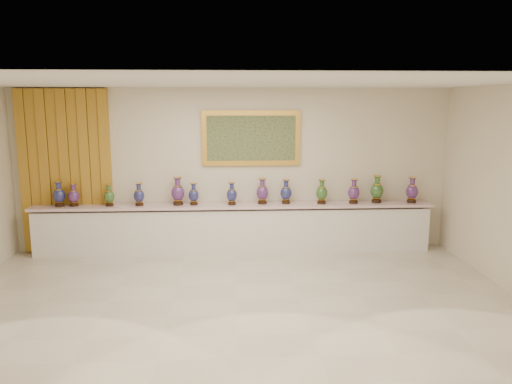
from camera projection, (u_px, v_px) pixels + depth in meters
The scene contains 17 objects.
ground at pixel (236, 299), 7.05m from camera, with size 8.00×8.00×0.00m, color beige.
room at pixel (96, 166), 9.03m from camera, with size 8.00×8.00×8.00m.
counter at pixel (234, 229), 9.20m from camera, with size 7.28×0.48×0.90m.
vase_0 at pixel (59, 195), 8.88m from camera, with size 0.26×0.26×0.46m.
vase_1 at pixel (74, 196), 8.92m from camera, with size 0.23×0.23×0.42m.
vase_2 at pixel (109, 196), 8.93m from camera, with size 0.23×0.23×0.40m.
vase_3 at pixel (139, 195), 8.96m from camera, with size 0.21×0.21×0.41m.
vase_4 at pixel (178, 192), 9.01m from camera, with size 0.30×0.30×0.51m.
vase_5 at pixel (194, 195), 9.03m from camera, with size 0.24×0.24×0.40m.
vase_6 at pixel (232, 195), 9.04m from camera, with size 0.24×0.24×0.41m.
vase_7 at pixel (262, 192), 9.12m from camera, with size 0.27×0.27×0.47m.
vase_8 at pixel (286, 193), 9.14m from camera, with size 0.24×0.24×0.45m.
vase_9 at pixel (322, 193), 9.14m from camera, with size 0.27×0.27×0.45m.
vase_10 at pixel (354, 192), 9.16m from camera, with size 0.27×0.27×0.46m.
vase_11 at pixel (377, 190), 9.22m from camera, with size 0.24×0.24×0.51m.
vase_12 at pixel (412, 191), 9.22m from camera, with size 0.28×0.28×0.48m.
label_card at pixel (123, 207), 8.87m from camera, with size 0.10×0.06×0.00m, color white.
Camera 1 is at (-0.09, -6.67, 2.75)m, focal length 35.00 mm.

